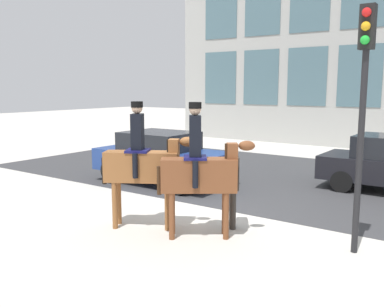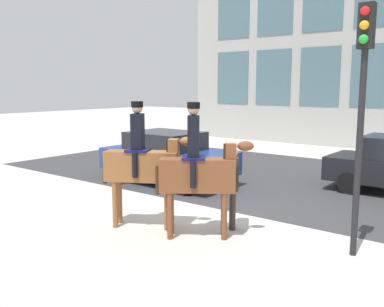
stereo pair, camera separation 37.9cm
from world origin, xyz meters
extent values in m
plane|color=beige|center=(0.00, 0.00, 0.00)|extent=(80.00, 80.00, 0.00)
cube|color=#38383A|center=(0.00, 4.75, 0.00)|extent=(19.91, 8.50, 0.01)
cube|color=slate|center=(-7.51, 12.83, 3.41)|extent=(2.00, 0.02, 2.85)
cube|color=slate|center=(-5.01, 12.83, 3.41)|extent=(2.00, 0.02, 2.85)
cube|color=slate|center=(-2.50, 12.83, 3.41)|extent=(2.00, 0.02, 2.85)
cube|color=slate|center=(0.00, 12.83, 3.41)|extent=(2.00, 0.02, 2.85)
cube|color=slate|center=(-7.51, 12.83, 6.97)|extent=(2.00, 0.02, 2.85)
cube|color=slate|center=(-5.01, 12.83, 6.97)|extent=(2.00, 0.02, 2.85)
cube|color=slate|center=(-2.50, 12.83, 6.97)|extent=(2.00, 0.02, 2.85)
cube|color=brown|center=(-0.57, -1.52, 1.28)|extent=(1.53, 1.14, 0.62)
cylinder|color=brown|center=(-0.18, -1.11, 0.49)|extent=(0.11, 0.11, 0.97)
cylinder|color=brown|center=(-0.02, -1.38, 0.49)|extent=(0.11, 0.11, 0.97)
cylinder|color=brown|center=(-1.12, -1.65, 0.49)|extent=(0.11, 0.11, 0.97)
cylinder|color=brown|center=(-0.97, -1.92, 0.49)|extent=(0.11, 0.11, 0.97)
cube|color=brown|center=(0.01, -1.18, 1.61)|extent=(0.29, 0.31, 0.48)
cube|color=black|center=(-0.10, -1.24, 1.63)|extent=(0.07, 0.09, 0.43)
ellipsoid|color=brown|center=(0.25, -1.04, 1.80)|extent=(0.38, 0.33, 0.20)
cube|color=silver|center=(0.33, -1.00, 1.82)|extent=(0.13, 0.10, 0.08)
cylinder|color=black|center=(-1.26, -1.91, 1.18)|extent=(0.09, 0.09, 0.55)
cube|color=#14144C|center=(-0.64, -1.55, 1.61)|extent=(0.63, 0.64, 0.05)
cube|color=black|center=(-0.64, -1.55, 2.00)|extent=(0.35, 0.39, 0.72)
sphere|color=#D1A889|center=(-0.64, -1.55, 2.47)|extent=(0.22, 0.22, 0.22)
cylinder|color=black|center=(-0.64, -1.55, 2.55)|extent=(0.24, 0.24, 0.12)
cylinder|color=black|center=(-0.77, -1.32, 1.34)|extent=(0.11, 0.11, 0.49)
cylinder|color=black|center=(-0.50, -1.79, 1.34)|extent=(0.11, 0.11, 0.49)
cube|color=brown|center=(0.71, -1.32, 1.23)|extent=(1.42, 1.20, 0.63)
cylinder|color=brown|center=(1.04, -0.89, 0.46)|extent=(0.11, 0.11, 0.91)
cylinder|color=brown|center=(1.22, -1.14, 0.46)|extent=(0.11, 0.11, 0.91)
cylinder|color=brown|center=(0.20, -1.50, 0.46)|extent=(0.11, 0.11, 0.91)
cylinder|color=brown|center=(0.38, -1.75, 0.46)|extent=(0.11, 0.11, 0.91)
cube|color=brown|center=(1.23, -0.95, 1.58)|extent=(0.30, 0.31, 0.51)
cube|color=#382314|center=(1.13, -1.02, 1.60)|extent=(0.08, 0.09, 0.46)
ellipsoid|color=brown|center=(1.45, -0.79, 1.79)|extent=(0.37, 0.35, 0.19)
cube|color=silver|center=(1.53, -0.73, 1.81)|extent=(0.12, 0.11, 0.08)
cylinder|color=#382314|center=(0.10, -1.77, 1.12)|extent=(0.09, 0.09, 0.55)
cube|color=#14144C|center=(0.66, -1.37, 1.56)|extent=(0.63, 0.64, 0.05)
cube|color=black|center=(0.66, -1.37, 1.98)|extent=(0.37, 0.39, 0.77)
sphere|color=#D1A889|center=(0.66, -1.37, 2.48)|extent=(0.22, 0.22, 0.22)
cylinder|color=black|center=(0.66, -1.37, 2.55)|extent=(0.24, 0.24, 0.12)
cylinder|color=black|center=(0.50, -1.15, 1.29)|extent=(0.11, 0.11, 0.51)
cylinder|color=black|center=(0.81, -1.58, 1.29)|extent=(0.11, 0.11, 0.51)
cylinder|color=#332D28|center=(1.04, -0.56, 0.41)|extent=(0.13, 0.13, 0.83)
cylinder|color=#332D28|center=(0.95, -0.43, 0.41)|extent=(0.13, 0.13, 0.83)
cube|color=#332D28|center=(0.99, -0.49, 1.16)|extent=(0.40, 0.46, 0.67)
sphere|color=#D1A889|center=(0.99, -0.49, 1.60)|extent=(0.20, 0.20, 0.20)
cube|color=#332D28|center=(0.86, -0.80, 1.35)|extent=(0.51, 0.38, 0.09)
cone|color=orange|center=(0.57, -0.99, 1.35)|extent=(0.17, 0.14, 0.04)
cube|color=navy|center=(-2.86, 1.93, 0.69)|extent=(4.07, 1.92, 0.66)
cube|color=black|center=(-2.96, 1.93, 1.29)|extent=(2.03, 1.69, 0.54)
cylinder|color=black|center=(-1.59, 1.05, 0.36)|extent=(0.72, 0.23, 0.72)
cylinder|color=black|center=(-1.59, 2.81, 0.36)|extent=(0.72, 0.23, 0.72)
cylinder|color=black|center=(-4.12, 1.05, 0.36)|extent=(0.72, 0.23, 0.72)
cylinder|color=black|center=(-4.12, 2.81, 0.36)|extent=(0.72, 0.23, 0.72)
cylinder|color=black|center=(1.94, 3.93, 0.30)|extent=(0.60, 0.21, 0.60)
cylinder|color=black|center=(1.94, 5.58, 0.30)|extent=(0.60, 0.21, 0.60)
cylinder|color=black|center=(3.41, -0.40, 1.75)|extent=(0.11, 0.11, 3.50)
cube|color=black|center=(3.41, -0.40, 3.86)|extent=(0.24, 0.19, 0.72)
sphere|color=red|center=(3.41, -0.52, 4.07)|extent=(0.15, 0.15, 0.15)
sphere|color=orange|center=(3.41, -0.52, 3.86)|extent=(0.15, 0.15, 0.15)
sphere|color=green|center=(3.41, -0.52, 3.64)|extent=(0.15, 0.15, 0.15)
camera|label=1|loc=(5.23, -7.94, 2.88)|focal=40.00mm
camera|label=2|loc=(5.54, -7.72, 2.88)|focal=40.00mm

